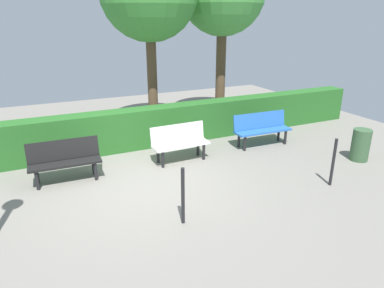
{
  "coord_description": "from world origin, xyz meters",
  "views": [
    {
      "loc": [
        1.76,
        6.21,
        3.23
      ],
      "look_at": [
        -1.33,
        -0.4,
        0.55
      ],
      "focal_mm": 32.36,
      "sensor_mm": 36.0,
      "label": 1
    }
  ],
  "objects": [
    {
      "name": "bench_black",
      "position": [
        1.36,
        -0.87,
        0.48
      ],
      "size": [
        1.44,
        0.5,
        0.86
      ],
      "rotation": [
        0.0,
        0.0,
        -0.03
      ],
      "color": "black",
      "rests_on": "ground_plane"
    },
    {
      "name": "railing_post_near",
      "position": [
        -3.5,
        1.64,
        0.5
      ],
      "size": [
        0.06,
        0.06,
        1.0
      ],
      "primitive_type": "cylinder",
      "color": "black",
      "rests_on": "ground_plane"
    },
    {
      "name": "trash_bin",
      "position": [
        -5.12,
        0.94,
        0.38
      ],
      "size": [
        0.42,
        0.42,
        0.77
      ],
      "primitive_type": "cylinder",
      "color": "#385938",
      "rests_on": "ground_plane"
    },
    {
      "name": "bench_blue",
      "position": [
        -3.62,
        -0.94,
        0.48
      ],
      "size": [
        1.58,
        0.51,
        0.86
      ],
      "rotation": [
        0.0,
        0.0,
        -0.03
      ],
      "color": "blue",
      "rests_on": "ground_plane"
    },
    {
      "name": "railing_post_mid",
      "position": [
        -0.21,
        1.64,
        0.5
      ],
      "size": [
        0.06,
        0.06,
        1.0
      ],
      "primitive_type": "cylinder",
      "color": "black",
      "rests_on": "ground_plane"
    },
    {
      "name": "ground_plane",
      "position": [
        0.0,
        0.0,
        0.0
      ],
      "size": [
        16.87,
        16.87,
        0.0
      ],
      "primitive_type": "plane",
      "color": "gray"
    },
    {
      "name": "bench_white",
      "position": [
        -1.23,
        -0.87,
        0.48
      ],
      "size": [
        1.37,
        0.49,
        0.86
      ],
      "rotation": [
        0.0,
        0.0,
        0.03
      ],
      "color": "white",
      "rests_on": "ground_plane"
    },
    {
      "name": "hedge_row",
      "position": [
        -1.09,
        -2.16,
        0.51
      ],
      "size": [
        12.87,
        0.55,
        1.02
      ],
      "primitive_type": "cube",
      "color": "#266023",
      "rests_on": "ground_plane"
    }
  ]
}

